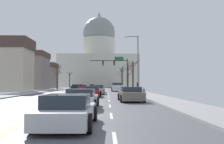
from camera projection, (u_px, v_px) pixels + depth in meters
name	position (u px, v px, depth m)	size (l,w,h in m)	color
ground	(84.00, 94.00, 36.21)	(20.00, 180.00, 0.20)	#515156
signal_gantry	(117.00, 66.00, 52.39)	(7.91, 0.41, 6.93)	#28282D
street_lamp_right	(136.00, 59.00, 39.37)	(2.19, 0.24, 8.90)	#333338
capitol_building	(99.00, 60.00, 108.14)	(32.68, 19.88, 32.52)	beige
pickup_truck_near_00	(117.00, 87.00, 49.19)	(2.40, 5.80, 1.64)	silver
sedan_near_01	(99.00, 89.00, 41.67)	(2.03, 4.70, 1.28)	navy
sedan_near_02	(97.00, 90.00, 35.71)	(2.07, 4.59, 1.31)	#9EA3A8
sedan_near_03	(92.00, 92.00, 28.81)	(2.04, 4.47, 1.23)	#B71414
sedan_near_04	(131.00, 94.00, 21.93)	(2.15, 4.74, 1.26)	#6B6056
sedan_near_05	(82.00, 99.00, 15.94)	(2.13, 4.37, 1.22)	silver
sedan_near_06	(68.00, 112.00, 9.14)	(2.03, 4.24, 1.18)	silver
sedan_oncoming_00	(83.00, 88.00, 56.48)	(2.20, 4.74, 1.19)	#B71414
sedan_oncoming_01	(75.00, 87.00, 67.41)	(2.17, 4.64, 1.23)	black
sedan_oncoming_02	(80.00, 86.00, 78.04)	(2.02, 4.43, 1.22)	#B71414
sedan_oncoming_03	(92.00, 86.00, 91.47)	(2.12, 4.53, 1.13)	black
flank_building_01	(35.00, 75.00, 78.51)	(13.15, 7.65, 7.83)	slate
flank_building_02	(30.00, 71.00, 61.96)	(8.34, 8.91, 9.23)	slate
bare_tree_00	(133.00, 75.00, 49.31)	(2.54, 2.53, 5.99)	#4C3D2D
bare_tree_01	(58.00, 76.00, 62.88)	(2.05, 1.88, 6.37)	#4C3D2D
bare_tree_02	(122.00, 77.00, 80.30)	(2.41, 1.95, 6.29)	#4C3D2D
bare_tree_03	(70.00, 79.00, 83.04)	(1.96, 2.23, 5.37)	#423328
bare_tree_04	(128.00, 76.00, 56.22)	(2.75, 2.43, 6.22)	#423328
bare_tree_05	(57.00, 77.00, 57.14)	(1.80, 1.85, 5.27)	#4C3D2D
bare_tree_06	(122.00, 76.00, 75.29)	(2.30, 2.63, 6.82)	brown
pedestrian_00	(138.00, 86.00, 37.93)	(0.35, 0.34, 1.71)	#4C4238
pedestrian_01	(138.00, 86.00, 45.69)	(0.35, 0.34, 1.72)	black
bicycle_parked	(144.00, 91.00, 32.80)	(0.12, 1.77, 0.85)	black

